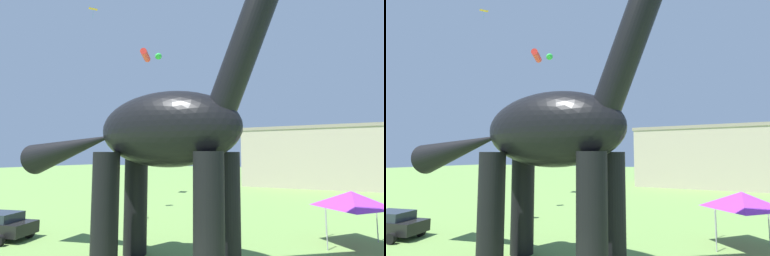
# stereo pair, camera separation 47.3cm
# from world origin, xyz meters

# --- Properties ---
(dinosaur_sculpture) EXTENTS (16.34, 3.46, 17.08)m
(dinosaur_sculpture) POSITION_xyz_m (-2.00, 4.65, 6.18)
(dinosaur_sculpture) COLOR black
(dinosaur_sculpture) RESTS_ON ground_plane
(parked_sedan_left) EXTENTS (4.48, 2.62, 1.55)m
(parked_sedan_left) POSITION_xyz_m (-13.47, 4.56, 0.81)
(parked_sedan_left) COLOR black
(parked_sedan_left) RESTS_ON ground_plane
(person_strolling_adult) EXTENTS (0.61, 0.27, 1.62)m
(person_strolling_adult) POSITION_xyz_m (-8.84, 12.50, 0.98)
(person_strolling_adult) COLOR black
(person_strolling_adult) RESTS_ON ground_plane
(festival_canopy_tent) EXTENTS (3.15, 3.15, 3.00)m
(festival_canopy_tent) POSITION_xyz_m (5.92, 11.85, 2.54)
(festival_canopy_tent) COLOR #B2B2B7
(festival_canopy_tent) RESTS_ON ground_plane
(kite_mid_right) EXTENTS (1.16, 1.38, 1.48)m
(kite_mid_right) POSITION_xyz_m (-18.43, 21.49, 5.74)
(kite_mid_right) COLOR green
(kite_mid_center) EXTENTS (2.58, 2.60, 0.74)m
(kite_mid_center) POSITION_xyz_m (-12.37, 18.70, 16.03)
(kite_mid_center) COLOR red
(kite_far_right) EXTENTS (0.88, 0.91, 0.90)m
(kite_far_right) POSITION_xyz_m (-13.34, 11.35, 17.92)
(kite_far_right) COLOR orange
(kite_drifting) EXTENTS (1.51, 1.84, 0.41)m
(kite_drifting) POSITION_xyz_m (-15.06, 24.93, 9.50)
(kite_drifting) COLOR #19B2B7
(background_building_block) EXTENTS (22.01, 9.19, 9.61)m
(background_building_block) POSITION_xyz_m (3.40, 43.45, 4.81)
(background_building_block) COLOR #B7A893
(background_building_block) RESTS_ON ground_plane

